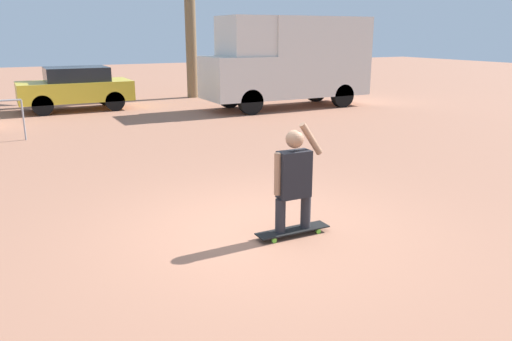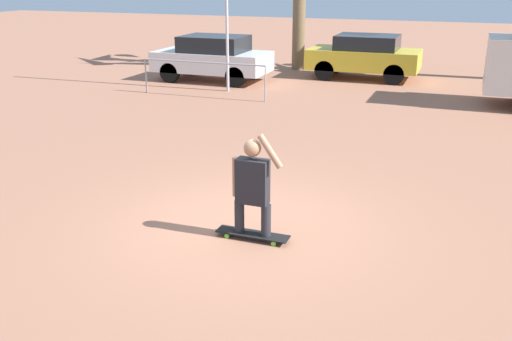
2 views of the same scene
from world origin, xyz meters
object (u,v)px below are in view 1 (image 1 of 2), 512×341
Objects in this scene: skateboard at (293,230)px; camper_van at (290,59)px; person_skateboarder at (294,175)px; parked_car_yellow at (76,87)px.

camper_van is at bearing 59.38° from skateboard.
person_skateboarder is (-0.00, 0.00, 0.79)m from skateboard.
skateboard is 0.72× the size of person_skateboarder.
skateboard is 0.28× the size of parked_car_yellow.
skateboard is at bearing -120.62° from camper_van.
parked_car_yellow reaches higher than skateboard.
parked_car_yellow is at bearing 93.85° from person_skateboarder.
parked_car_yellow is (-0.91, 13.55, -0.05)m from person_skateboarder.
person_skateboarder is at bearing 180.00° from skateboard.
camper_van is (6.30, 10.65, 0.91)m from person_skateboarder.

